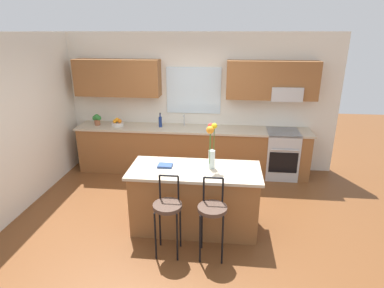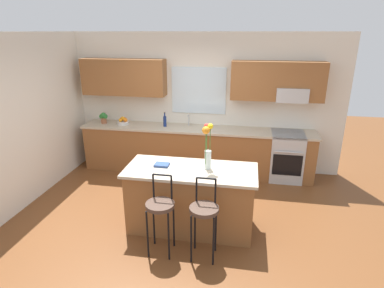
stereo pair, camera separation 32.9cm
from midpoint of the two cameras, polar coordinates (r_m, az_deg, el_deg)
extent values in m
plane|color=brown|center=(5.05, -4.05, -12.84)|extent=(14.00, 14.00, 0.00)
cube|color=silver|center=(5.77, -29.77, 3.39)|extent=(0.12, 4.60, 2.70)
cube|color=silver|center=(6.45, -1.13, 7.46)|extent=(5.60, 0.12, 2.70)
cube|color=brown|center=(6.49, -14.66, 11.41)|extent=(1.66, 0.34, 0.70)
cube|color=brown|center=(6.12, 12.59, 11.10)|extent=(1.66, 0.34, 0.70)
cube|color=silver|center=(6.33, -1.23, 9.54)|extent=(1.07, 0.03, 0.90)
cube|color=#B7BABC|center=(6.16, 15.00, 8.79)|extent=(0.56, 0.36, 0.26)
cube|color=brown|center=(6.36, -1.49, -1.26)|extent=(4.50, 0.60, 0.88)
cube|color=#BCAD93|center=(6.21, -1.52, 2.70)|extent=(4.56, 0.64, 0.04)
cube|color=#B7BABC|center=(6.25, -3.10, 2.31)|extent=(0.54, 0.38, 0.11)
cylinder|color=#B7BABC|center=(6.35, -2.90, 4.29)|extent=(0.02, 0.02, 0.22)
cylinder|color=#B7BABC|center=(6.27, -3.01, 5.11)|extent=(0.02, 0.12, 0.02)
cube|color=#B7BABC|center=(6.35, 14.24, -1.72)|extent=(0.60, 0.60, 0.92)
cube|color=black|center=(6.11, 14.55, -3.25)|extent=(0.52, 0.02, 0.40)
cylinder|color=#B7BABC|center=(5.98, 14.80, -1.09)|extent=(0.50, 0.02, 0.02)
cube|color=brown|center=(4.59, -1.59, -10.00)|extent=(1.73, 0.71, 0.88)
cube|color=#BCAD93|center=(4.38, -1.65, -4.77)|extent=(1.81, 0.79, 0.04)
cylinder|color=black|center=(4.10, -8.96, -16.09)|extent=(0.02, 0.02, 0.66)
cylinder|color=black|center=(4.05, -5.11, -16.46)|extent=(0.02, 0.02, 0.66)
cylinder|color=black|center=(4.32, -8.03, -14.03)|extent=(0.02, 0.02, 0.66)
cylinder|color=black|center=(4.26, -4.39, -14.35)|extent=(0.02, 0.02, 0.66)
cylinder|color=#4C382D|center=(3.99, -6.82, -11.02)|extent=(0.36, 0.36, 0.05)
cylinder|color=black|center=(4.04, -8.14, -7.67)|extent=(0.02, 0.02, 0.32)
cylinder|color=black|center=(3.99, -4.85, -7.88)|extent=(0.02, 0.02, 0.32)
cylinder|color=black|center=(3.94, -6.60, -5.71)|extent=(0.23, 0.02, 0.02)
cylinder|color=black|center=(4.01, -1.00, -16.77)|extent=(0.02, 0.02, 0.66)
cylinder|color=black|center=(3.99, 3.02, -17.00)|extent=(0.02, 0.02, 0.66)
cylinder|color=black|center=(4.23, -0.53, -14.61)|extent=(0.02, 0.02, 0.66)
cylinder|color=black|center=(4.21, 3.24, -14.82)|extent=(0.02, 0.02, 0.66)
cylinder|color=#4C382D|center=(3.91, 1.22, -11.54)|extent=(0.36, 0.36, 0.05)
cylinder|color=black|center=(3.95, -0.30, -8.14)|extent=(0.02, 0.02, 0.32)
cylinder|color=black|center=(3.93, 3.13, -8.30)|extent=(0.02, 0.02, 0.32)
cylinder|color=black|center=(3.87, 1.43, -6.12)|extent=(0.23, 0.02, 0.02)
cylinder|color=silver|center=(4.35, 1.39, -2.79)|extent=(0.09, 0.09, 0.26)
cylinder|color=#3D722D|center=(4.27, 1.75, -0.16)|extent=(0.01, 0.01, 0.53)
sphere|color=yellow|center=(4.19, 1.78, 3.24)|extent=(0.08, 0.08, 0.08)
cylinder|color=#3D722D|center=(4.30, 1.13, -0.08)|extent=(0.01, 0.01, 0.52)
sphere|color=red|center=(4.22, 1.15, 3.25)|extent=(0.08, 0.08, 0.08)
cylinder|color=#3D722D|center=(4.25, 1.00, -0.59)|extent=(0.01, 0.01, 0.48)
sphere|color=orange|center=(4.17, 1.02, 2.52)|extent=(0.10, 0.10, 0.10)
cube|color=navy|center=(4.47, -6.96, -3.89)|extent=(0.20, 0.15, 0.03)
cylinder|color=silver|center=(6.56, -14.62, 3.44)|extent=(0.24, 0.24, 0.06)
sphere|color=orange|center=(6.53, -14.23, 3.98)|extent=(0.08, 0.08, 0.08)
sphere|color=orange|center=(6.59, -14.38, 4.11)|extent=(0.07, 0.07, 0.07)
sphere|color=orange|center=(6.59, -14.93, 4.07)|extent=(0.08, 0.08, 0.08)
sphere|color=orange|center=(6.53, -15.13, 3.92)|extent=(0.07, 0.07, 0.07)
sphere|color=orange|center=(6.54, -14.70, 4.24)|extent=(0.08, 0.08, 0.08)
cylinder|color=navy|center=(6.29, -7.20, 3.92)|extent=(0.06, 0.06, 0.20)
cylinder|color=navy|center=(6.26, -7.25, 5.11)|extent=(0.03, 0.03, 0.07)
cylinder|color=black|center=(6.25, -7.27, 5.47)|extent=(0.03, 0.03, 0.02)
cylinder|color=#9E5B3D|center=(6.71, -17.97, 3.70)|extent=(0.11, 0.11, 0.11)
sphere|color=#2D7A33|center=(6.68, -18.07, 4.64)|extent=(0.11, 0.11, 0.11)
sphere|color=#2D7A33|center=(6.72, -18.32, 4.42)|extent=(0.11, 0.11, 0.11)
sphere|color=#2D7A33|center=(6.66, -17.77, 4.45)|extent=(0.10, 0.10, 0.10)
camera|label=1|loc=(0.16, -91.86, -0.66)|focal=29.75mm
camera|label=2|loc=(0.16, 88.14, 0.66)|focal=29.75mm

